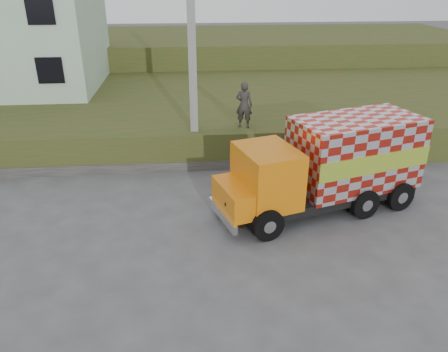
{
  "coord_description": "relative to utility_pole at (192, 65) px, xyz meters",
  "views": [
    {
      "loc": [
        -1.26,
        -11.92,
        7.21
      ],
      "look_at": [
        -0.16,
        0.66,
        1.3
      ],
      "focal_mm": 35.0,
      "sensor_mm": 36.0,
      "label": 1
    }
  ],
  "objects": [
    {
      "name": "retaining_strip",
      "position": [
        -1.0,
        -0.4,
        -3.88
      ],
      "size": [
        16.0,
        0.5,
        0.4
      ],
      "primitive_type": "cube",
      "color": "#595651",
      "rests_on": "ground"
    },
    {
      "name": "ground",
      "position": [
        1.0,
        -4.6,
        -4.08
      ],
      "size": [
        120.0,
        120.0,
        0.0
      ],
      "primitive_type": "plane",
      "color": "#474749",
      "rests_on": "ground"
    },
    {
      "name": "embankment_far",
      "position": [
        1.0,
        17.4,
        -2.58
      ],
      "size": [
        40.0,
        12.0,
        3.0
      ],
      "primitive_type": "cube",
      "color": "#2F4717",
      "rests_on": "ground"
    },
    {
      "name": "cargo_truck",
      "position": [
        4.29,
        -3.92,
        -2.52
      ],
      "size": [
        7.1,
        3.99,
        3.02
      ],
      "rotation": [
        0.0,
        0.0,
        0.29
      ],
      "color": "black",
      "rests_on": "ground"
    },
    {
      "name": "cow",
      "position": [
        1.13,
        -4.52,
        -3.41
      ],
      "size": [
        0.79,
        1.6,
        1.33
      ],
      "primitive_type": "imported",
      "rotation": [
        0.0,
        0.0,
        -0.05
      ],
      "color": "black",
      "rests_on": "ground"
    },
    {
      "name": "embankment",
      "position": [
        1.0,
        5.4,
        -3.33
      ],
      "size": [
        40.0,
        12.0,
        1.5
      ],
      "primitive_type": "cube",
      "color": "#2F4717",
      "rests_on": "ground"
    },
    {
      "name": "utility_pole",
      "position": [
        0.0,
        0.0,
        0.0
      ],
      "size": [
        1.2,
        0.3,
        8.0
      ],
      "color": "gray",
      "rests_on": "ground"
    },
    {
      "name": "pedestrian",
      "position": [
        2.0,
        0.22,
        -1.65
      ],
      "size": [
        0.78,
        0.64,
        1.85
      ],
      "primitive_type": "imported",
      "rotation": [
        0.0,
        0.0,
        2.8
      ],
      "color": "#332F2D",
      "rests_on": "embankment"
    }
  ]
}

